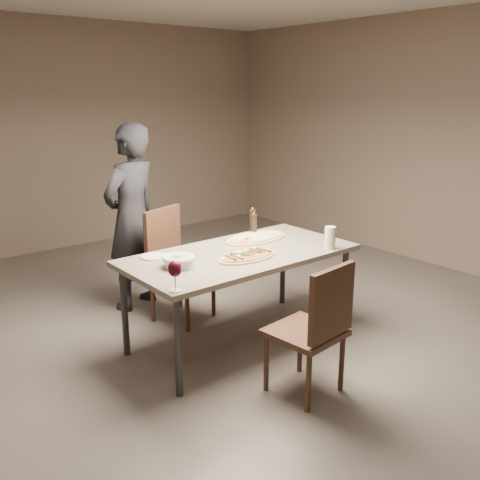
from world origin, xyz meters
TOP-DOWN VIEW (x-y plane):
  - room at (0.00, 0.00)m, footprint 7.00×7.00m
  - dining_table at (0.00, 0.00)m, footprint 1.80×0.90m
  - zucchini_pizza at (-0.05, -0.14)m, footprint 0.49×0.27m
  - ham_pizza at (0.34, 0.21)m, footprint 0.59×0.32m
  - bread_basket at (-0.56, 0.01)m, footprint 0.23×0.23m
  - oil_dish at (0.35, 0.14)m, footprint 0.12×0.12m
  - pepper_mill_left at (0.41, 0.32)m, footprint 0.05×0.05m
  - pepper_mill_right at (0.45, 0.38)m, footprint 0.06×0.06m
  - carafe at (0.61, -0.37)m, footprint 0.09×0.09m
  - wine_glass at (-0.83, -0.38)m, footprint 0.09×0.09m
  - side_plate at (-0.58, 0.31)m, footprint 0.19×0.19m
  - chair_near at (-0.12, -0.93)m, footprint 0.48×0.48m
  - chair_far at (-0.14, 0.74)m, footprint 0.59×0.59m
  - diner at (-0.29, 1.20)m, footprint 0.72×0.59m

SIDE VIEW (x-z plane):
  - chair_near at x=-0.12m, z-range 0.06..0.98m
  - chair_far at x=-0.14m, z-range 0.06..1.04m
  - dining_table at x=0.00m, z-range 0.32..1.07m
  - side_plate at x=-0.58m, z-range 0.75..0.76m
  - oil_dish at x=0.35m, z-range 0.75..0.76m
  - ham_pizza at x=0.34m, z-range 0.75..0.78m
  - zucchini_pizza at x=-0.05m, z-range 0.74..0.79m
  - bread_basket at x=-0.56m, z-range 0.76..0.84m
  - carafe at x=0.61m, z-range 0.75..0.93m
  - pepper_mill_left at x=0.41m, z-range 0.74..0.95m
  - diner at x=-0.29m, z-range 0.00..1.69m
  - pepper_mill_right at x=0.45m, z-range 0.74..0.97m
  - wine_glass at x=-0.83m, z-range 0.79..0.99m
  - room at x=0.00m, z-range -2.10..4.90m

